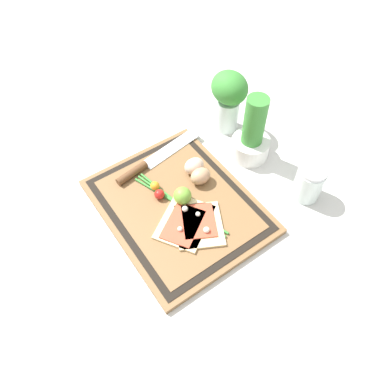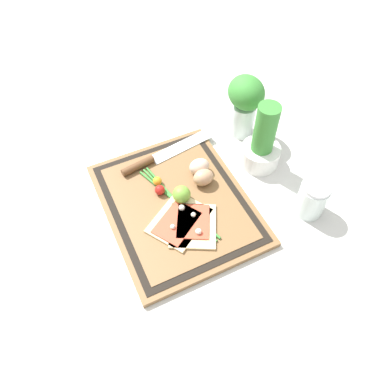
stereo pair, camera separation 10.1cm
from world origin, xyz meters
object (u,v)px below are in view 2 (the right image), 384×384
(cherry_tomato_yellow, at_px, (157,181))
(sauce_jar, at_px, (311,200))
(pizza_slice_far, at_px, (193,225))
(egg_brown, at_px, (203,177))
(cherry_tomato_red, at_px, (160,190))
(egg_pink, at_px, (199,167))
(pizza_slice_near, at_px, (179,221))
(knife, at_px, (153,159))
(herb_glass, at_px, (245,102))
(herb_pot, at_px, (262,145))
(lime, at_px, (181,194))

(cherry_tomato_yellow, xyz_separation_m, sauce_jar, (0.24, 0.34, 0.01))
(pizza_slice_far, distance_m, egg_brown, 0.15)
(egg_brown, xyz_separation_m, cherry_tomato_red, (-0.02, -0.12, -0.01))
(egg_pink, relative_size, sauce_jar, 0.55)
(egg_pink, bearing_deg, pizza_slice_near, -43.59)
(knife, xyz_separation_m, herb_glass, (-0.01, 0.30, 0.09))
(pizza_slice_far, relative_size, herb_pot, 0.82)
(egg_pink, height_order, cherry_tomato_red, egg_pink)
(knife, relative_size, egg_brown, 5.22)
(egg_brown, bearing_deg, sauce_jar, 48.71)
(pizza_slice_near, height_order, egg_pink, egg_pink)
(cherry_tomato_red, xyz_separation_m, herb_glass, (-0.13, 0.33, 0.09))
(egg_pink, bearing_deg, egg_brown, -10.08)
(lime, relative_size, cherry_tomato_yellow, 1.91)
(sauce_jar, bearing_deg, knife, -136.38)
(pizza_slice_near, distance_m, herb_glass, 0.41)
(pizza_slice_far, bearing_deg, sauce_jar, 75.87)
(egg_pink, bearing_deg, lime, -52.10)
(egg_pink, relative_size, lime, 1.21)
(pizza_slice_near, distance_m, sauce_jar, 0.35)
(cherry_tomato_yellow, distance_m, herb_glass, 0.35)
(herb_glass, bearing_deg, herb_pot, -7.54)
(pizza_slice_near, distance_m, egg_pink, 0.18)
(herb_pot, bearing_deg, cherry_tomato_yellow, -97.27)
(sauce_jar, bearing_deg, pizza_slice_far, -104.13)
(lime, distance_m, cherry_tomato_yellow, 0.09)
(cherry_tomato_red, bearing_deg, herb_pot, 88.79)
(knife, relative_size, herb_pot, 1.45)
(knife, relative_size, sauce_jar, 2.86)
(egg_pink, bearing_deg, cherry_tomato_yellow, -94.96)
(pizza_slice_near, distance_m, egg_brown, 0.15)
(lime, bearing_deg, pizza_slice_far, -5.29)
(egg_pink, relative_size, cherry_tomato_red, 2.08)
(pizza_slice_far, bearing_deg, knife, -178.39)
(egg_brown, bearing_deg, lime, -71.33)
(egg_brown, distance_m, herb_pot, 0.19)
(pizza_slice_far, xyz_separation_m, cherry_tomato_yellow, (-0.17, -0.03, 0.01))
(pizza_slice_near, height_order, lime, lime)
(pizza_slice_near, xyz_separation_m, pizza_slice_far, (0.03, 0.03, 0.00))
(herb_pot, height_order, herb_glass, herb_pot)
(lime, height_order, herb_pot, herb_pot)
(lime, bearing_deg, sauce_jar, 60.87)
(knife, height_order, egg_pink, egg_pink)
(cherry_tomato_yellow, distance_m, herb_pot, 0.31)
(egg_pink, xyz_separation_m, cherry_tomato_red, (0.02, -0.13, -0.01))
(egg_pink, distance_m, sauce_jar, 0.32)
(lime, relative_size, herb_pot, 0.23)
(egg_brown, xyz_separation_m, cherry_tomato_yellow, (-0.05, -0.12, -0.01))
(cherry_tomato_red, bearing_deg, herb_glass, 111.22)
(knife, distance_m, egg_pink, 0.14)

